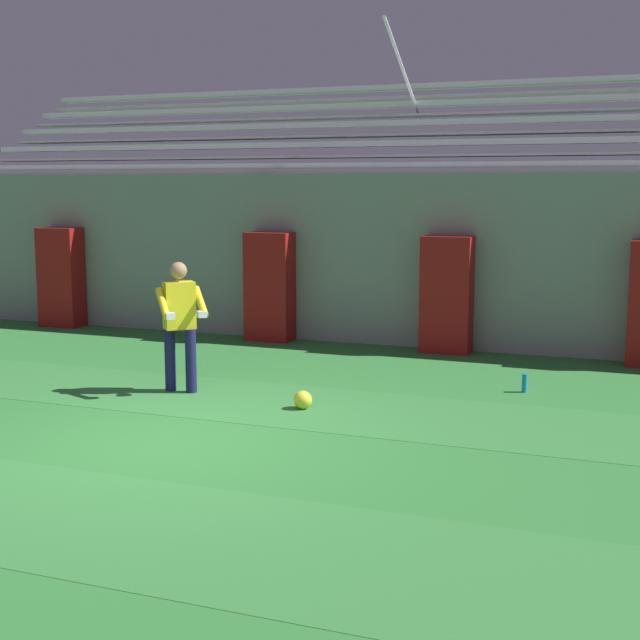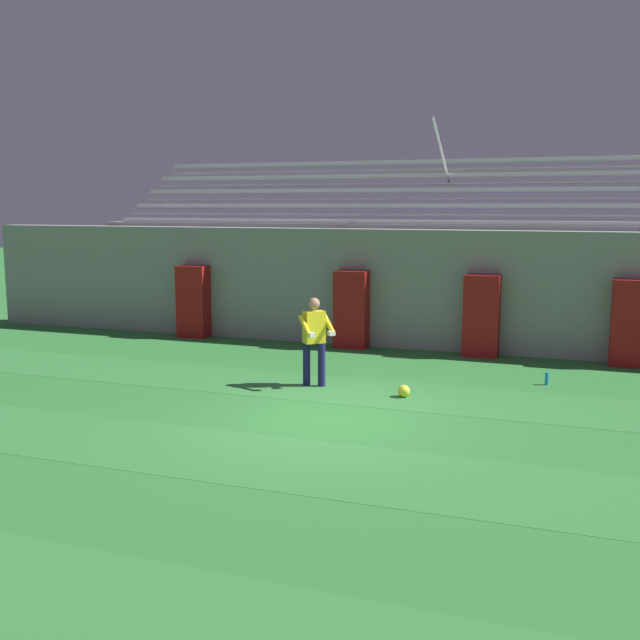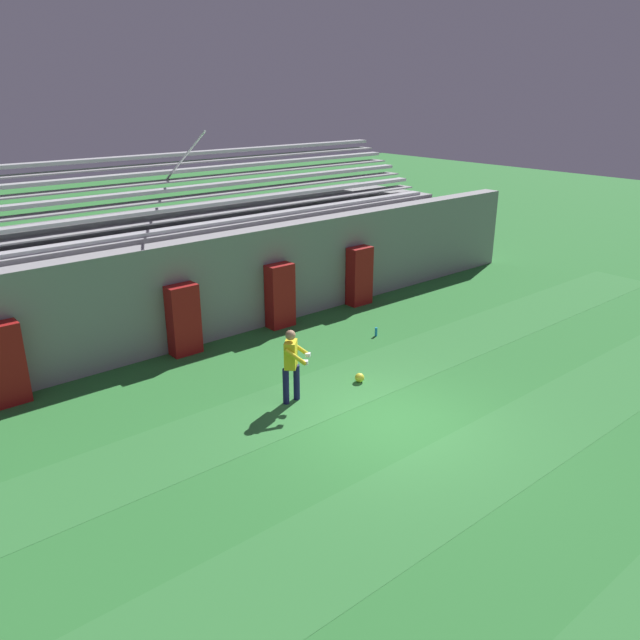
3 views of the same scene
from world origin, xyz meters
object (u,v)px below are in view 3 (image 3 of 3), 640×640
Objects in this scene: goalkeeper at (292,361)px; soccer_ball at (360,378)px; padding_pillar_gate_right at (280,296)px; water_bottle at (376,332)px; padding_pillar_far_left at (5,364)px; padding_pillar_far_right at (359,276)px; padding_pillar_gate_left at (184,320)px.

goalkeeper is 7.59× the size of soccer_ball.
padding_pillar_gate_right is 7.64× the size of water_bottle.
goalkeeper is (4.74, -3.87, 0.04)m from padding_pillar_far_left.
padding_pillar_gate_right is 4.63m from goalkeeper.
padding_pillar_far_right is at bearing 0.00° from padding_pillar_far_left.
soccer_ball is at bearing -133.05° from padding_pillar_far_right.
padding_pillar_far_right is (6.13, 0.00, 0.00)m from padding_pillar_gate_left.
padding_pillar_gate_left is 3.04m from padding_pillar_gate_right.
padding_pillar_far_right reaches higher than water_bottle.
padding_pillar_gate_left is 1.00× the size of padding_pillar_far_right.
padding_pillar_gate_right and padding_pillar_far_right have the same top height.
goalkeeper is 6.96× the size of water_bottle.
padding_pillar_far_left reaches higher than water_bottle.
padding_pillar_far_left is 9.19m from water_bottle.
water_bottle is at bearing -123.31° from padding_pillar_far_right.
padding_pillar_gate_right is 7.29m from padding_pillar_far_left.
padding_pillar_gate_left is 1.10× the size of goalkeeper.
soccer_ball is 2.95m from water_bottle.
water_bottle is (4.11, 1.56, -0.83)m from goalkeeper.
padding_pillar_gate_right is 3.09m from padding_pillar_far_right.
padding_pillar_gate_left reaches higher than water_bottle.
padding_pillar_gate_left and padding_pillar_far_right have the same top height.
padding_pillar_gate_right reaches higher than soccer_ball.
padding_pillar_gate_right is 8.34× the size of soccer_ball.
padding_pillar_gate_right is 1.00× the size of padding_pillar_far_right.
padding_pillar_gate_right is at bearing 79.49° from soccer_ball.
padding_pillar_gate_left is 6.13m from padding_pillar_far_right.
padding_pillar_far_left and padding_pillar_far_right have the same top height.
goalkeeper is (-2.55, -3.87, 0.04)m from padding_pillar_gate_right.
padding_pillar_far_right is (10.37, 0.00, 0.00)m from padding_pillar_far_left.
padding_pillar_gate_left is at bearing 153.36° from water_bottle.
goalkeeper is at bearing -82.71° from padding_pillar_gate_left.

